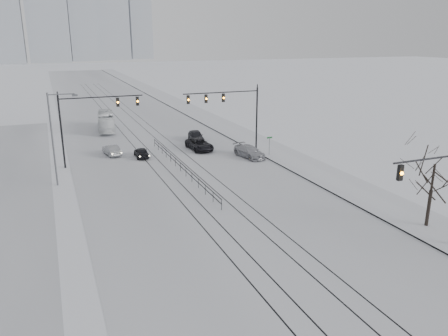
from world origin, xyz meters
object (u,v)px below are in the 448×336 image
sedan_nb_front (199,145)px  sedan_sb_outer (112,150)px  box_truck (106,122)px  bare_tree (434,171)px  sedan_sb_inner (141,153)px  sedan_nb_right (249,152)px  traffic_mast_near (443,187)px  sedan_nb_far (196,136)px

sedan_nb_front → sedan_sb_outer: bearing=168.6°
box_truck → bare_tree: bearing=117.4°
sedan_sb_inner → sedan_nb_right: bearing=159.8°
traffic_mast_near → sedan_nb_far: bearing=97.3°
sedan_nb_far → traffic_mast_near: bearing=-74.3°
box_truck → sedan_sb_inner: bearing=102.0°
sedan_sb_outer → sedan_nb_far: bearing=-174.1°
bare_tree → traffic_mast_near: bearing=-128.8°
sedan_sb_inner → box_truck: (-1.77, 17.89, 0.75)m
sedan_nb_far → box_truck: size_ratio=0.45×
sedan_sb_inner → sedan_nb_front: bearing=-171.9°
sedan_sb_inner → box_truck: box_truck is taller
traffic_mast_near → box_truck: (-15.30, 49.06, -3.20)m
traffic_mast_near → bare_tree: bearing=51.2°
sedan_nb_right → box_truck: box_truck is taller
traffic_mast_near → sedan_nb_far: size_ratio=1.58×
traffic_mast_near → sedan_sb_inner: 34.20m
bare_tree → box_truck: bearing=111.0°
sedan_sb_outer → box_truck: 15.55m
sedan_nb_right → sedan_sb_outer: bearing=144.7°
traffic_mast_near → sedan_sb_inner: traffic_mast_near is taller
bare_tree → sedan_sb_outer: bearing=122.0°
traffic_mast_near → sedan_sb_inner: size_ratio=1.95×
sedan_nb_front → box_truck: 19.47m
sedan_sb_inner → sedan_nb_far: 10.45m
sedan_nb_right → bare_tree: bearing=-90.3°
sedan_sb_inner → sedan_nb_front: (7.65, 0.87, 0.10)m
sedan_nb_right → box_truck: 26.59m
sedan_nb_front → sedan_sb_inner: bearing=-176.7°
sedan_sb_inner → sedan_sb_outer: bearing=-35.8°
bare_tree → sedan_nb_front: 30.42m
traffic_mast_near → box_truck: traffic_mast_near is taller
traffic_mast_near → bare_tree: size_ratio=1.15×
bare_tree → sedan_nb_right: (-3.90, 23.34, -3.79)m
sedan_sb_inner → sedan_nb_right: 12.97m
box_truck → sedan_sb_outer: bearing=91.2°
traffic_mast_near → sedan_sb_outer: (-16.71, 33.59, -3.93)m
sedan_sb_inner → sedan_nb_right: size_ratio=0.74×
bare_tree → box_truck: size_ratio=0.62×
sedan_sb_outer → sedan_nb_far: (11.96, 3.24, 0.12)m
traffic_mast_near → sedan_sb_outer: bearing=116.4°
sedan_sb_outer → sedan_nb_front: (10.83, -1.56, 0.08)m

